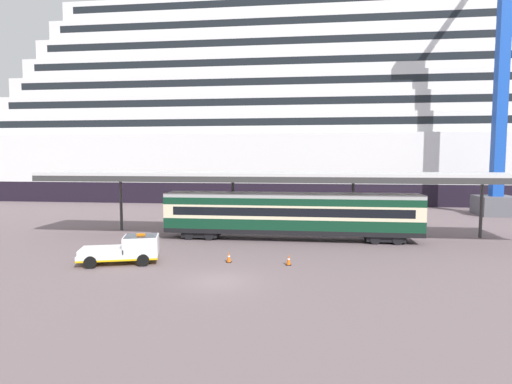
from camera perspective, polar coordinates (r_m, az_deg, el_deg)
The scene contains 8 objects.
ground_plane at distance 24.25m, azimuth -5.22°, elevation -12.40°, with size 400.00×400.00×0.00m, color #6D5D61.
cruise_ship at distance 74.38m, azimuth 8.58°, elevation 10.45°, with size 121.10×24.92×42.88m.
platform_canopy at distance 35.70m, azimuth 4.95°, elevation 2.36°, with size 45.12×5.63×5.88m.
train_carriage at distance 35.61m, azimuth 4.89°, elevation -3.06°, with size 22.07×2.81×4.11m.
service_truck at distance 29.24m, azimuth -17.64°, elevation -7.62°, with size 5.56×3.42×2.02m.
traffic_cone_near at distance 28.31m, azimuth -3.83°, elevation -9.10°, with size 0.36×0.36×0.74m.
traffic_cone_mid at distance 27.63m, azimuth 4.59°, elevation -9.48°, with size 0.36×0.36×0.72m.
dockside_crane at distance 59.88m, azimuth 31.98°, elevation 12.58°, with size 17.38×4.40×51.83m.
Camera 1 is at (4.87, -22.65, 7.16)m, focal length 28.49 mm.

